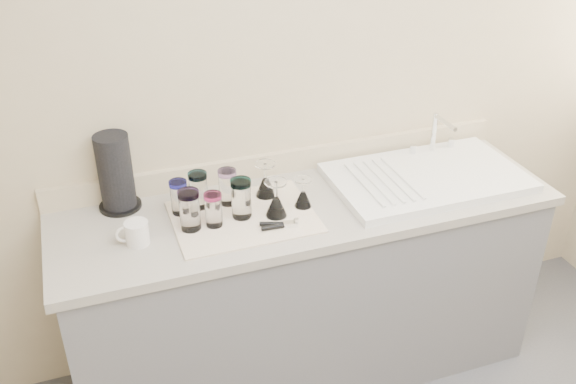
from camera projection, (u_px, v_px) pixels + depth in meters
name	position (u px, v px, depth m)	size (l,w,h in m)	color
room_envelope	(523.00, 217.00, 1.31)	(3.54, 3.50, 2.52)	#4B4B4F
counter_unit	(306.00, 290.00, 2.84)	(2.06, 0.62, 0.90)	slate
sink_unit	(427.00, 177.00, 2.77)	(0.82, 0.50, 0.22)	white
dish_towel	(243.00, 217.00, 2.52)	(0.55, 0.42, 0.01)	white
tumbler_teal	(179.00, 197.00, 2.50)	(0.07, 0.07, 0.14)	white
tumbler_cyan	(198.00, 190.00, 2.54)	(0.08, 0.08, 0.15)	white
tumbler_purple	(228.00, 187.00, 2.56)	(0.07, 0.07, 0.15)	white
tumbler_magenta	(190.00, 210.00, 2.40)	(0.08, 0.08, 0.16)	white
tumbler_blue	(213.00, 209.00, 2.43)	(0.07, 0.07, 0.14)	white
tumbler_lavender	(241.00, 198.00, 2.47)	(0.08, 0.08, 0.16)	white
goblet_back_left	(266.00, 185.00, 2.63)	(0.08, 0.08, 0.15)	white
goblet_front_left	(276.00, 204.00, 2.49)	(0.09, 0.09, 0.15)	white
goblet_front_right	(303.00, 197.00, 2.56)	(0.07, 0.07, 0.13)	white
can_opener	(279.00, 225.00, 2.44)	(0.15, 0.07, 0.02)	silver
white_mug	(136.00, 233.00, 2.34)	(0.13, 0.10, 0.09)	white
paper_towel_roll	(116.00, 173.00, 2.51)	(0.17, 0.17, 0.32)	black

